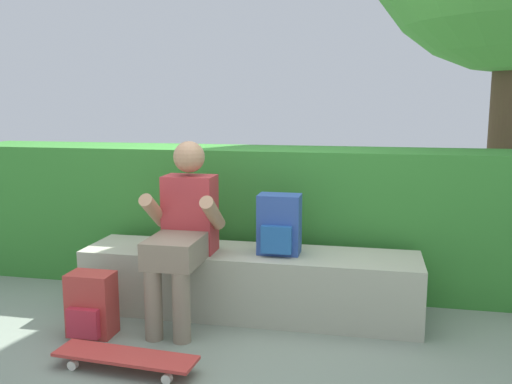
# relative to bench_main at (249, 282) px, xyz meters

# --- Properties ---
(ground_plane) EXTENTS (24.00, 24.00, 0.00)m
(ground_plane) POSITION_rel_bench_main_xyz_m (0.00, -0.38, -0.22)
(ground_plane) COLOR gray
(bench_main) EXTENTS (2.29, 0.52, 0.44)m
(bench_main) POSITION_rel_bench_main_xyz_m (0.00, 0.00, 0.00)
(bench_main) COLOR #A2A48D
(bench_main) RESTS_ON ground
(person_skater) EXTENTS (0.49, 0.62, 1.19)m
(person_skater) POSITION_rel_bench_main_xyz_m (-0.39, -0.22, 0.42)
(person_skater) COLOR #B73338
(person_skater) RESTS_ON ground
(skateboard_near_person) EXTENTS (0.81, 0.25, 0.09)m
(skateboard_near_person) POSITION_rel_bench_main_xyz_m (-0.48, -0.94, -0.15)
(skateboard_near_person) COLOR #BC3833
(skateboard_near_person) RESTS_ON ground
(backpack_on_bench) EXTENTS (0.28, 0.23, 0.40)m
(backpack_on_bench) POSITION_rel_bench_main_xyz_m (0.21, -0.01, 0.41)
(backpack_on_bench) COLOR #2D4C99
(backpack_on_bench) RESTS_ON bench_main
(backpack_on_ground) EXTENTS (0.28, 0.23, 0.40)m
(backpack_on_ground) POSITION_rel_bench_main_xyz_m (-0.89, -0.56, -0.03)
(backpack_on_ground) COLOR #B23833
(backpack_on_ground) RESTS_ON ground
(hedge_row) EXTENTS (4.62, 0.63, 1.09)m
(hedge_row) POSITION_rel_bench_main_xyz_m (-0.21, 0.68, 0.32)
(hedge_row) COLOR #317A2C
(hedge_row) RESTS_ON ground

